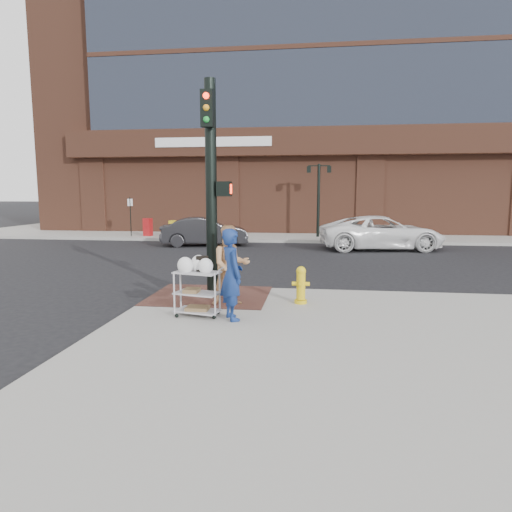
# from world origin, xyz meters

# --- Properties ---
(ground) EXTENTS (220.00, 220.00, 0.00)m
(ground) POSITION_xyz_m (0.00, 0.00, 0.00)
(ground) COLOR black
(ground) RESTS_ON ground
(sidewalk_far) EXTENTS (65.00, 36.00, 0.15)m
(sidewalk_far) POSITION_xyz_m (12.50, 32.00, 0.07)
(sidewalk_far) COLOR #97958F
(sidewalk_far) RESTS_ON ground
(brick_curb_ramp) EXTENTS (2.80, 2.40, 0.01)m
(brick_curb_ramp) POSITION_xyz_m (-0.60, 0.90, 0.16)
(brick_curb_ramp) COLOR #4A2722
(brick_curb_ramp) RESTS_ON sidewalk_near
(bank_building) EXTENTS (42.00, 26.00, 28.00)m
(bank_building) POSITION_xyz_m (5.00, 31.00, 14.15)
(bank_building) COLOR brown
(bank_building) RESTS_ON sidewalk_far
(lamp_post) EXTENTS (1.32, 0.22, 4.00)m
(lamp_post) POSITION_xyz_m (2.00, 16.00, 2.62)
(lamp_post) COLOR black
(lamp_post) RESTS_ON sidewalk_far
(parking_sign) EXTENTS (0.05, 0.05, 2.20)m
(parking_sign) POSITION_xyz_m (-8.50, 15.00, 1.25)
(parking_sign) COLOR black
(parking_sign) RESTS_ON sidewalk_far
(traffic_signal_pole) EXTENTS (0.61, 0.51, 5.00)m
(traffic_signal_pole) POSITION_xyz_m (-0.48, 0.77, 2.83)
(traffic_signal_pole) COLOR black
(traffic_signal_pole) RESTS_ON sidewalk_near
(woman_blue) EXTENTS (0.69, 0.78, 1.79)m
(woman_blue) POSITION_xyz_m (0.31, -1.03, 1.04)
(woman_blue) COLOR navy
(woman_blue) RESTS_ON sidewalk_near
(pedestrian_tan) EXTENTS (1.05, 0.95, 1.77)m
(pedestrian_tan) POSITION_xyz_m (0.07, 0.13, 1.03)
(pedestrian_tan) COLOR tan
(pedestrian_tan) RESTS_ON sidewalk_near
(sedan_dark) EXTENTS (4.46, 2.38, 1.40)m
(sedan_dark) POSITION_xyz_m (-3.54, 12.21, 0.70)
(sedan_dark) COLOR #232326
(sedan_dark) RESTS_ON ground
(minivan_white) EXTENTS (5.89, 3.33, 1.55)m
(minivan_white) POSITION_xyz_m (4.89, 11.80, 0.78)
(minivan_white) COLOR white
(minivan_white) RESTS_ON ground
(utility_cart) EXTENTS (0.97, 0.68, 1.22)m
(utility_cart) POSITION_xyz_m (-0.42, -0.88, 0.70)
(utility_cart) COLOR #B1B0B6
(utility_cart) RESTS_ON sidewalk_near
(fire_hydrant) EXTENTS (0.40, 0.28, 0.84)m
(fire_hydrant) POSITION_xyz_m (1.61, 0.45, 0.58)
(fire_hydrant) COLOR yellow
(fire_hydrant) RESTS_ON sidewalk_near
(newsbox_red) EXTENTS (0.49, 0.46, 1.00)m
(newsbox_red) POSITION_xyz_m (-7.59, 15.24, 0.65)
(newsbox_red) COLOR maroon
(newsbox_red) RESTS_ON sidewalk_far
(newsbox_yellow) EXTENTS (0.49, 0.47, 0.91)m
(newsbox_yellow) POSITION_xyz_m (-5.97, 14.85, 0.61)
(newsbox_yellow) COLOR yellow
(newsbox_yellow) RESTS_ON sidewalk_far
(newsbox_blue) EXTENTS (0.48, 0.45, 0.99)m
(newsbox_blue) POSITION_xyz_m (-4.09, 14.84, 0.64)
(newsbox_blue) COLOR #192CA3
(newsbox_blue) RESTS_ON sidewalk_far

